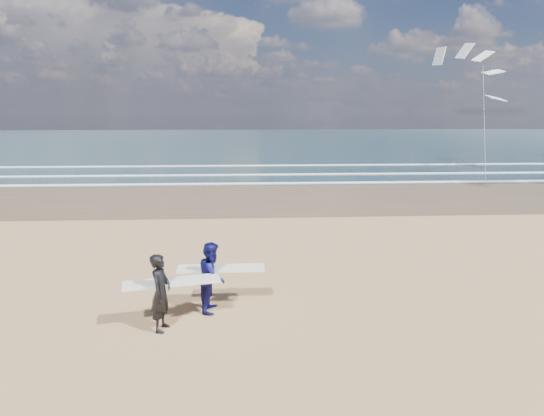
{
  "coord_description": "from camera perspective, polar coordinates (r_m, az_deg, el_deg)",
  "views": [
    {
      "loc": [
        1.24,
        -10.01,
        4.88
      ],
      "look_at": [
        2.21,
        6.0,
        1.67
      ],
      "focal_mm": 32.0,
      "sensor_mm": 36.0,
      "label": 1
    }
  ],
  "objects": [
    {
      "name": "foam_breakers",
      "position": [
        42.75,
        22.66,
        3.95
      ],
      "size": [
        220.0,
        11.7,
        0.05
      ],
      "color": "white",
      "rests_on": "ground"
    },
    {
      "name": "kite_1",
      "position": [
        39.62,
        23.64,
        11.93
      ],
      "size": [
        6.61,
        4.83,
        10.23
      ],
      "color": "slate",
      "rests_on": "ground"
    },
    {
      "name": "surfer_far",
      "position": [
        12.19,
        -6.95,
        -7.94
      ],
      "size": [
        2.2,
        1.08,
        1.75
      ],
      "color": "#0D0C48",
      "rests_on": "ground"
    },
    {
      "name": "ocean",
      "position": [
        84.27,
        9.51,
        7.84
      ],
      "size": [
        220.0,
        100.0,
        0.02
      ],
      "primitive_type": "cube",
      "color": "#1A313A",
      "rests_on": "ground"
    },
    {
      "name": "surfer_near",
      "position": [
        11.33,
        -12.77,
        -9.51
      ],
      "size": [
        2.26,
        1.19,
        1.79
      ],
      "color": "black",
      "rests_on": "ground"
    }
  ]
}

